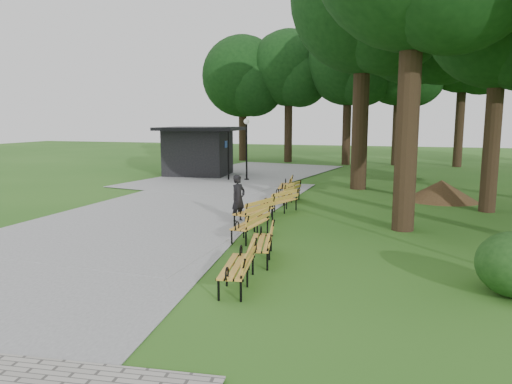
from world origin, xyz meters
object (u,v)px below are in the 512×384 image
(bench_3, at_px, (254,211))
(lawn_tree_2, at_px, (364,0))
(bench_0, at_px, (237,267))
(person, at_px, (238,199))
(bench_2, at_px, (250,224))
(lamp_post, at_px, (247,137))
(bench_5, at_px, (287,192))
(lawn_tree_1, at_px, (501,15))
(lawn_tree_4, at_px, (417,15))
(bench_6, at_px, (285,186))
(bench_1, at_px, (261,243))
(bench_4, at_px, (279,202))
(dirt_mound, at_px, (441,191))
(kiosk, at_px, (198,151))

(bench_3, relative_size, lawn_tree_2, 0.15)
(bench_0, xyz_separation_m, bench_3, (-1.42, 5.89, 0.00))
(person, xyz_separation_m, bench_2, (1.09, -2.11, -0.38))
(lamp_post, relative_size, bench_5, 1.86)
(lawn_tree_1, bearing_deg, person, -152.36)
(bench_0, relative_size, lawn_tree_4, 0.14)
(bench_6, bearing_deg, bench_1, 1.18)
(person, relative_size, bench_6, 0.86)
(lawn_tree_4, bearing_deg, bench_4, -111.64)
(bench_1, relative_size, bench_3, 1.00)
(person, bearing_deg, dirt_mound, -23.16)
(lamp_post, bearing_deg, bench_5, -58.95)
(bench_6, bearing_deg, dirt_mound, 84.83)
(lamp_post, bearing_deg, kiosk, 157.56)
(bench_0, distance_m, lawn_tree_4, 22.49)
(bench_4, relative_size, lawn_tree_1, 0.19)
(bench_1, relative_size, lawn_tree_1, 0.19)
(bench_2, bearing_deg, bench_0, 19.51)
(bench_3, bearing_deg, kiosk, -131.95)
(lamp_post, relative_size, lawn_tree_2, 0.28)
(lamp_post, xyz_separation_m, lawn_tree_1, (11.65, -6.22, 4.70))
(dirt_mound, bearing_deg, lawn_tree_2, 144.58)
(bench_4, bearing_deg, bench_3, 10.28)
(bench_3, bearing_deg, bench_4, -172.70)
(bench_2, relative_size, lawn_tree_1, 0.19)
(bench_1, height_order, bench_5, same)
(bench_4, distance_m, lawn_tree_4, 15.95)
(bench_2, height_order, bench_4, same)
(bench_4, bearing_deg, dirt_mound, 147.27)
(bench_3, height_order, bench_5, same)
(kiosk, height_order, bench_0, kiosk)
(bench_0, distance_m, bench_1, 2.00)
(person, height_order, bench_6, person)
(lawn_tree_2, distance_m, lawn_tree_4, 5.70)
(bench_6, xyz_separation_m, lawn_tree_1, (8.29, -1.61, 6.76))
(person, xyz_separation_m, dirt_mound, (7.03, 6.48, -0.36))
(bench_2, xyz_separation_m, lawn_tree_2, (2.20, 11.25, 8.67))
(lawn_tree_1, bearing_deg, lawn_tree_2, 138.18)
(bench_1, height_order, lawn_tree_4, lawn_tree_4)
(kiosk, distance_m, bench_6, 9.37)
(person, bearing_deg, bench_0, -137.31)
(dirt_mound, relative_size, lawn_tree_1, 0.26)
(dirt_mound, relative_size, bench_2, 1.36)
(dirt_mound, xyz_separation_m, bench_0, (-4.99, -12.56, -0.02))
(lamp_post, bearing_deg, dirt_mound, -22.48)
(lamp_post, xyz_separation_m, bench_2, (4.22, -12.79, -2.06))
(bench_4, xyz_separation_m, lawn_tree_2, (2.31, 7.23, 8.67))
(bench_4, xyz_separation_m, bench_6, (-0.76, 4.17, 0.00))
(bench_5, bearing_deg, bench_6, -153.65)
(lamp_post, height_order, lawn_tree_4, lawn_tree_4)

